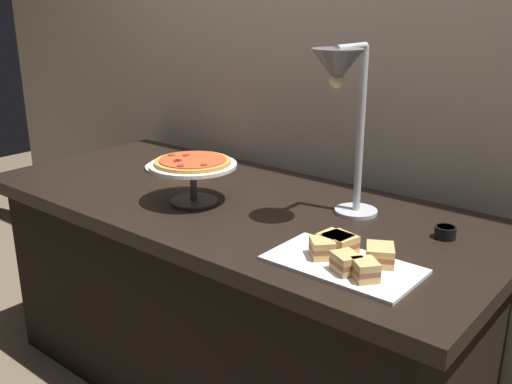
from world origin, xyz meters
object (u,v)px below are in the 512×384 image
at_px(pizza_plate_center, 193,167).
at_px(sandwich_platter, 346,257).
at_px(heat_lamp, 341,87).
at_px(pizza_plate_front, 178,165).
at_px(sauce_cup_near, 445,232).

height_order(pizza_plate_center, sandwich_platter, pizza_plate_center).
height_order(heat_lamp, pizza_plate_front, heat_lamp).
height_order(pizza_plate_center, sauce_cup_near, pizza_plate_center).
distance_m(pizza_plate_center, sandwich_platter, 0.69).
height_order(sandwich_platter, sauce_cup_near, sandwich_platter).
relative_size(pizza_plate_front, pizza_plate_center, 0.90).
xyz_separation_m(heat_lamp, pizza_plate_center, (-0.49, -0.13, -0.30)).
bearing_deg(sandwich_platter, pizza_plate_center, 171.24).
relative_size(sandwich_platter, sauce_cup_near, 6.36).
bearing_deg(heat_lamp, pizza_plate_front, 171.45).
xyz_separation_m(heat_lamp, sauce_cup_near, (0.31, 0.11, -0.41)).
xyz_separation_m(heat_lamp, sandwich_platter, (0.18, -0.23, -0.40)).
height_order(pizza_plate_front, pizza_plate_center, pizza_plate_center).
distance_m(heat_lamp, pizza_plate_front, 0.95).
relative_size(pizza_plate_front, sandwich_platter, 0.68).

